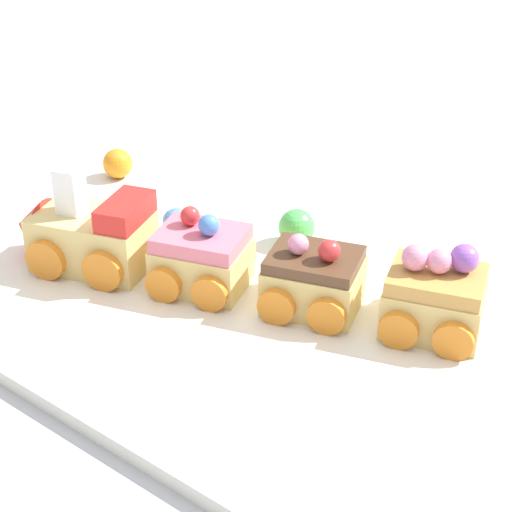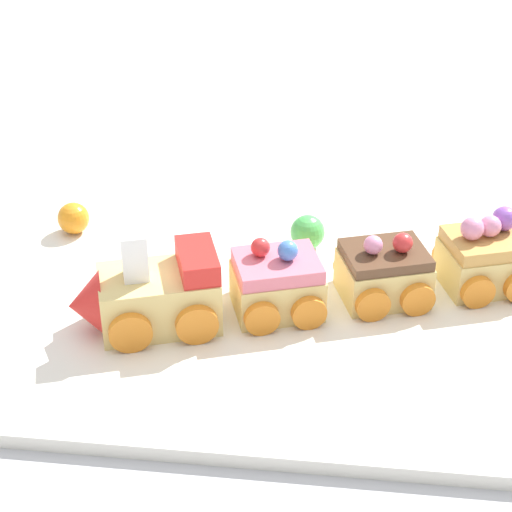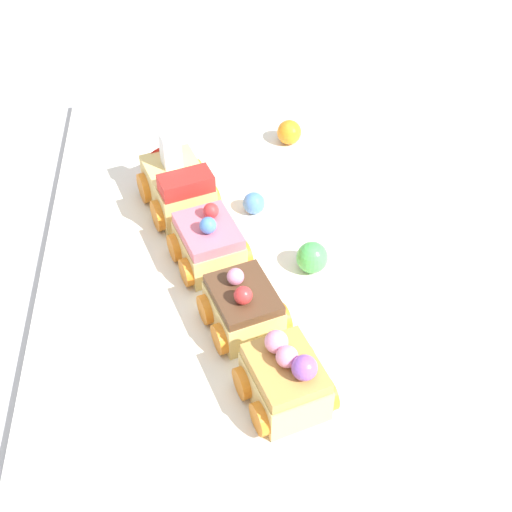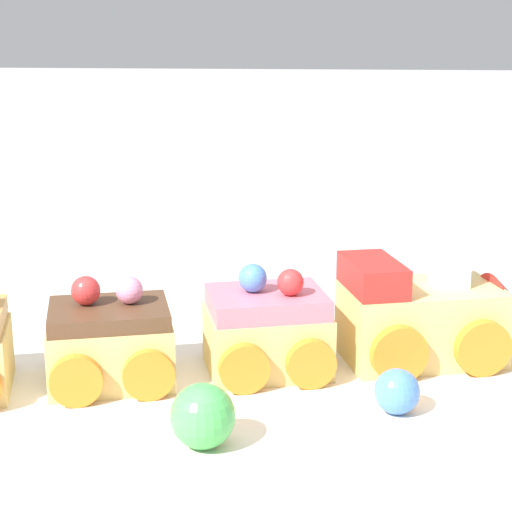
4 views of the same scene
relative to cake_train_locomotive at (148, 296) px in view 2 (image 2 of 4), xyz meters
The scene contains 9 objects.
ground_plane 0.14m from the cake_train_locomotive, 142.08° to the right, with size 10.00×10.00×0.00m, color #B2B2B7.
display_board 0.14m from the cake_train_locomotive, 142.08° to the right, with size 0.65×0.44×0.01m, color white.
cake_train_locomotive is the anchor object (origin of this frame).
cake_car_strawberry 0.10m from the cake_train_locomotive, 161.62° to the right, with size 0.09×0.09×0.06m.
cake_car_chocolate 0.20m from the cake_train_locomotive, 161.70° to the right, with size 0.09×0.09×0.06m.
cake_car_caramel 0.29m from the cake_train_locomotive, 161.58° to the right, with size 0.09×0.09×0.07m.
gumball_orange 0.17m from the cake_train_locomotive, 52.95° to the right, with size 0.03×0.03×0.03m, color orange.
gumball_blue 0.09m from the cake_train_locomotive, 105.81° to the right, with size 0.02×0.02×0.02m, color #4C84E0.
gumball_green 0.18m from the cake_train_locomotive, 131.31° to the right, with size 0.03×0.03×0.03m, color #4CBC56.
Camera 2 is at (-0.04, 0.63, 0.42)m, focal length 60.00 mm.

